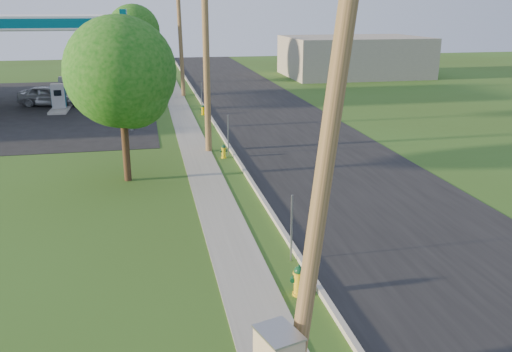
# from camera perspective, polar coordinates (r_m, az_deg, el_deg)

# --- Properties ---
(ground_plane) EXTENTS (140.00, 140.00, 0.00)m
(ground_plane) POSITION_cam_1_polar(r_m,az_deg,el_deg) (12.27, 7.86, -17.46)
(ground_plane) COLOR #344F19
(ground_plane) RESTS_ON ground
(road) EXTENTS (8.00, 120.00, 0.02)m
(road) POSITION_cam_1_polar(r_m,az_deg,el_deg) (22.17, 10.42, -1.21)
(road) COLOR black
(road) RESTS_ON ground
(curb) EXTENTS (0.15, 120.00, 0.15)m
(curb) POSITION_cam_1_polar(r_m,az_deg,el_deg) (21.03, 0.24, -1.76)
(curb) COLOR #A5A297
(curb) RESTS_ON ground
(sidewalk) EXTENTS (1.50, 120.00, 0.03)m
(sidewalk) POSITION_cam_1_polar(r_m,az_deg,el_deg) (20.78, -4.49, -2.23)
(sidewalk) COLOR gray
(sidewalk) RESTS_ON ground
(utility_pole_near) EXTENTS (1.40, 0.32, 9.48)m
(utility_pole_near) POSITION_cam_1_polar(r_m,az_deg,el_deg) (9.21, 7.59, 3.55)
(utility_pole_near) COLOR brown
(utility_pole_near) RESTS_ON ground
(utility_pole_mid) EXTENTS (1.40, 0.32, 9.80)m
(utility_pole_mid) POSITION_cam_1_polar(r_m,az_deg,el_deg) (26.68, -5.27, 12.98)
(utility_pole_mid) COLOR brown
(utility_pole_mid) RESTS_ON ground
(utility_pole_far) EXTENTS (1.40, 0.32, 9.50)m
(utility_pole_far) POSITION_cam_1_polar(r_m,az_deg,el_deg) (44.59, -7.98, 14.46)
(utility_pole_far) COLOR brown
(utility_pole_far) RESTS_ON ground
(sign_post_near) EXTENTS (0.05, 0.04, 2.00)m
(sign_post_near) POSITION_cam_1_polar(r_m,az_deg,el_deg) (15.38, 3.77, -5.53)
(sign_post_near) COLOR gray
(sign_post_near) RESTS_ON ground
(sign_post_mid) EXTENTS (0.05, 0.04, 2.00)m
(sign_post_mid) POSITION_cam_1_polar(r_m,az_deg,el_deg) (26.41, -2.95, 4.30)
(sign_post_mid) COLOR gray
(sign_post_mid) RESTS_ON ground
(sign_post_far) EXTENTS (0.05, 0.04, 2.00)m
(sign_post_far) POSITION_cam_1_polar(r_m,az_deg,el_deg) (38.30, -5.75, 8.35)
(sign_post_far) COLOR gray
(sign_post_far) RESTS_ON ground
(fuel_pump_ne) EXTENTS (1.20, 3.20, 1.90)m
(fuel_pump_ne) POSITION_cam_1_polar(r_m,az_deg,el_deg) (40.37, -20.03, 7.45)
(fuel_pump_ne) COLOR #A5A297
(fuel_pump_ne) RESTS_ON ground
(fuel_pump_se) EXTENTS (1.20, 3.20, 1.90)m
(fuel_pump_se) POSITION_cam_1_polar(r_m,az_deg,el_deg) (44.29, -19.34, 8.32)
(fuel_pump_se) COLOR #A5A297
(fuel_pump_se) RESTS_ON ground
(price_pylon) EXTENTS (0.34, 2.04, 6.85)m
(price_pylon) POSITION_cam_1_polar(r_m,az_deg,el_deg) (31.99, -13.64, 14.17)
(price_pylon) COLOR gray
(price_pylon) RESTS_ON ground
(distant_building) EXTENTS (14.00, 10.00, 4.00)m
(distant_building) POSITION_cam_1_polar(r_m,az_deg,el_deg) (58.77, 10.26, 12.29)
(distant_building) COLOR gray
(distant_building) RESTS_ON ground
(tree_verge) EXTENTS (4.44, 4.44, 6.73)m
(tree_verge) POSITION_cam_1_polar(r_m,az_deg,el_deg) (22.40, -13.82, 10.12)
(tree_verge) COLOR #322316
(tree_verge) RESTS_ON ground
(tree_lot) EXTENTS (4.78, 4.78, 7.24)m
(tree_lot) POSITION_cam_1_polar(r_m,az_deg,el_deg) (52.55, -12.65, 14.49)
(tree_lot) COLOR #322316
(tree_lot) RESTS_ON ground
(hydrant_near) EXTENTS (0.43, 0.39, 0.83)m
(hydrant_near) POSITION_cam_1_polar(r_m,az_deg,el_deg) (13.89, 4.52, -10.91)
(hydrant_near) COLOR yellow
(hydrant_near) RESTS_ON ground
(hydrant_mid) EXTENTS (0.34, 0.31, 0.67)m
(hydrant_mid) POSITION_cam_1_polar(r_m,az_deg,el_deg) (26.09, -3.42, 2.61)
(hydrant_mid) COLOR yellow
(hydrant_mid) RESTS_ON ground
(hydrant_far) EXTENTS (0.35, 0.31, 0.68)m
(hydrant_far) POSITION_cam_1_polar(r_m,az_deg,el_deg) (36.85, -5.60, 6.94)
(hydrant_far) COLOR yellow
(hydrant_far) RESTS_ON ground
(car_silver) EXTENTS (4.73, 3.14, 1.49)m
(car_silver) POSITION_cam_1_polar(r_m,az_deg,el_deg) (42.77, -20.96, 7.90)
(car_silver) COLOR #AEB1B5
(car_silver) RESTS_ON ground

